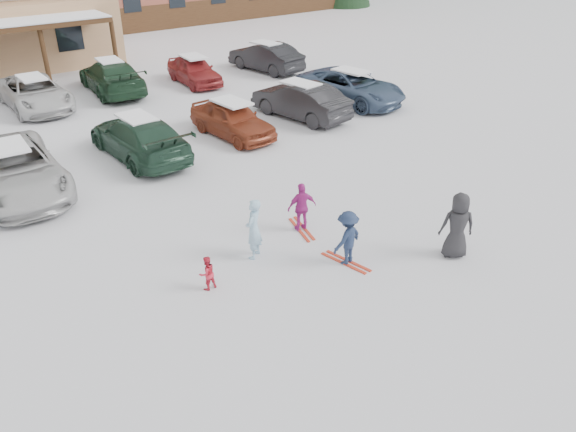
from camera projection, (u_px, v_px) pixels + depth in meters
ground at (302, 270)px, 13.98m from camera, size 160.00×160.00×0.00m
lamp_post at (60, 0)px, 30.33m from camera, size 0.50×0.25×6.32m
adult_skier at (254, 229)px, 14.14m from camera, size 0.71×0.66×1.64m
toddler_red at (207, 273)px, 13.10m from camera, size 0.44×0.35×0.87m
child_navy at (347, 238)px, 13.93m from camera, size 1.02×0.71×1.45m
skis_child_navy at (346, 262)px, 14.27m from camera, size 0.46×1.41×0.03m
child_magenta at (302, 207)px, 15.41m from camera, size 0.89×0.55×1.42m
skis_child_magenta at (302, 229)px, 15.74m from camera, size 0.56×1.40×0.03m
bystander_dark at (457, 226)px, 14.16m from camera, size 1.03×0.96×1.77m
parked_car_2 at (14, 170)px, 17.44m from camera, size 2.86×5.77×1.57m
parked_car_3 at (139, 137)px, 20.01m from camera, size 2.26×5.22×1.50m
parked_car_4 at (232, 119)px, 21.90m from camera, size 1.97×4.21×1.40m
parked_car_5 at (300, 101)px, 23.81m from camera, size 2.32×4.79×1.51m
parked_car_6 at (350, 87)px, 25.74m from camera, size 3.31×5.65×1.48m
parked_car_10 at (35, 93)px, 24.95m from camera, size 2.38×5.12×1.42m
parked_car_11 at (112, 76)px, 27.12m from camera, size 2.68×5.57×1.56m
parked_car_12 at (194, 70)px, 28.53m from camera, size 1.93×4.17×1.39m
parked_car_13 at (266, 57)px, 30.80m from camera, size 2.29×4.80×1.52m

